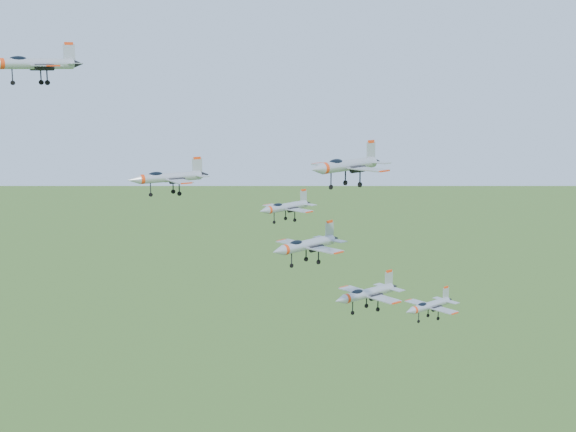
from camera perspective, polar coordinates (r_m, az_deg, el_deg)
jet_lead at (r=111.53m, az=-17.63°, el=10.30°), size 13.29×10.93×3.56m
jet_left_high at (r=100.32m, az=-8.52°, el=2.75°), size 10.89×8.99×2.91m
jet_right_high at (r=91.27m, az=4.17°, el=3.63°), size 12.06×10.14×3.24m
jet_left_low at (r=118.85m, az=-0.19°, el=0.65°), size 10.72×9.00×2.88m
jet_right_low at (r=105.69m, az=1.30°, el=-2.06°), size 12.59×10.57×3.38m
jet_trail at (r=127.71m, az=5.60°, el=-5.49°), size 14.04×11.66×3.75m
jet_extra at (r=145.64m, az=10.00°, el=-6.29°), size 12.80×10.64×3.42m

